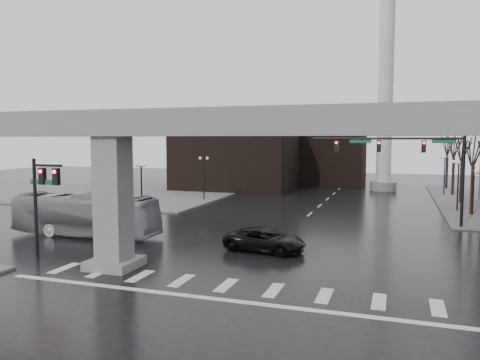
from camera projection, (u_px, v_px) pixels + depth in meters
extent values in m
plane|color=black|center=(233.00, 279.00, 23.87)|extent=(160.00, 160.00, 0.00)
cube|color=slate|center=(145.00, 189.00, 66.11)|extent=(28.00, 36.00, 0.15)
cube|color=gray|center=(233.00, 122.00, 23.17)|extent=(48.00, 2.20, 1.40)
cube|color=gray|center=(113.00, 203.00, 25.77)|extent=(1.60, 1.60, 7.30)
cube|color=gray|center=(115.00, 263.00, 26.07)|extent=(2.60, 2.60, 0.50)
cube|color=black|center=(238.00, 154.00, 67.53)|extent=(16.00, 14.00, 10.00)
cube|color=black|center=(331.00, 159.00, 73.24)|extent=(10.00, 10.00, 8.00)
cylinder|color=silver|center=(386.00, 82.00, 64.07)|extent=(2.00, 2.00, 30.00)
cylinder|color=gray|center=(383.00, 186.00, 65.33)|extent=(3.60, 3.60, 1.20)
cylinder|color=black|center=(463.00, 179.00, 37.19)|extent=(0.24, 0.24, 8.00)
cylinder|color=black|center=(385.00, 139.00, 38.82)|extent=(12.00, 0.18, 0.18)
cube|color=black|center=(424.00, 147.00, 37.93)|extent=(0.35, 0.30, 1.00)
cube|color=black|center=(379.00, 146.00, 39.04)|extent=(0.35, 0.30, 1.00)
cube|color=black|center=(336.00, 146.00, 40.15)|extent=(0.35, 0.30, 1.00)
sphere|color=#FF0C05|center=(424.00, 143.00, 37.73)|extent=(0.20, 0.20, 0.20)
cube|color=#0D5E2C|center=(444.00, 141.00, 37.41)|extent=(1.80, 0.05, 0.35)
cube|color=#0D5E2C|center=(360.00, 141.00, 39.48)|extent=(1.80, 0.05, 0.35)
cylinder|color=black|center=(36.00, 208.00, 28.15)|extent=(0.20, 0.20, 6.00)
cylinder|color=black|center=(48.00, 165.00, 27.60)|extent=(2.00, 0.14, 0.14)
cube|color=black|center=(42.00, 176.00, 27.79)|extent=(0.35, 0.30, 1.00)
cube|color=black|center=(56.00, 177.00, 27.47)|extent=(0.35, 0.30, 1.00)
cube|color=#0D5E2C|center=(41.00, 182.00, 27.85)|extent=(1.60, 0.05, 0.30)
sphere|color=silver|center=(477.00, 171.00, 32.50)|extent=(0.32, 0.32, 0.32)
cylinder|color=black|center=(458.00, 188.00, 45.80)|extent=(0.14, 0.14, 4.80)
cube|color=black|center=(459.00, 164.00, 45.59)|extent=(0.90, 0.06, 0.06)
sphere|color=silver|center=(454.00, 162.00, 45.72)|extent=(0.32, 0.32, 0.32)
sphere|color=silver|center=(464.00, 162.00, 45.43)|extent=(0.32, 0.32, 0.32)
cylinder|color=black|center=(444.00, 177.00, 59.01)|extent=(0.14, 0.14, 4.80)
cube|color=black|center=(445.00, 158.00, 58.81)|extent=(0.90, 0.06, 0.06)
sphere|color=silver|center=(441.00, 157.00, 58.93)|extent=(0.32, 0.32, 0.32)
sphere|color=silver|center=(449.00, 157.00, 58.65)|extent=(0.32, 0.32, 0.32)
cylinder|color=black|center=(142.00, 193.00, 41.17)|extent=(0.14, 0.14, 4.80)
cube|color=black|center=(141.00, 167.00, 40.96)|extent=(0.90, 0.06, 0.06)
sphere|color=silver|center=(137.00, 164.00, 41.09)|extent=(0.32, 0.32, 0.32)
sphere|color=silver|center=(146.00, 164.00, 40.80)|extent=(0.32, 0.32, 0.32)
cylinder|color=black|center=(204.00, 180.00, 54.38)|extent=(0.14, 0.14, 4.80)
cube|color=black|center=(204.00, 160.00, 54.18)|extent=(0.90, 0.06, 0.06)
sphere|color=silver|center=(200.00, 158.00, 54.30)|extent=(0.32, 0.32, 0.32)
sphere|color=silver|center=(207.00, 158.00, 54.02)|extent=(0.32, 0.32, 0.32)
cylinder|color=black|center=(242.00, 172.00, 67.60)|extent=(0.14, 0.14, 4.80)
cube|color=black|center=(242.00, 156.00, 67.39)|extent=(0.90, 0.06, 0.06)
sphere|color=silver|center=(239.00, 154.00, 67.52)|extent=(0.32, 0.32, 0.32)
sphere|color=silver|center=(245.00, 154.00, 67.23)|extent=(0.32, 0.32, 0.32)
cylinder|color=black|center=(472.00, 191.00, 43.60)|extent=(0.34, 0.34, 4.66)
cylinder|color=black|center=(474.00, 150.00, 43.26)|extent=(0.12, 1.55, 3.05)
cylinder|color=black|center=(479.00, 152.00, 43.36)|extent=(0.85, 1.16, 2.57)
cylinder|color=black|center=(461.00, 183.00, 51.14)|extent=(0.34, 0.34, 4.76)
cylinder|color=black|center=(463.00, 147.00, 50.80)|extent=(0.12, 1.59, 3.11)
cylinder|color=black|center=(467.00, 149.00, 50.90)|extent=(0.86, 1.18, 2.62)
cylinder|color=black|center=(453.00, 177.00, 58.69)|extent=(0.34, 0.34, 4.87)
cylinder|color=black|center=(454.00, 145.00, 58.34)|extent=(0.12, 1.62, 3.18)
cylinder|color=black|center=(458.00, 147.00, 58.44)|extent=(0.88, 1.20, 2.68)
cylinder|color=black|center=(447.00, 172.00, 66.24)|extent=(0.34, 0.34, 4.97)
cylinder|color=black|center=(448.00, 143.00, 65.88)|extent=(0.12, 1.65, 3.25)
cylinder|color=black|center=(451.00, 145.00, 65.98)|extent=(0.89, 1.23, 2.74)
imported|color=black|center=(265.00, 240.00, 29.81)|extent=(5.55, 3.14, 1.46)
imported|color=#999A9E|center=(85.00, 215.00, 34.45)|extent=(11.41, 2.73, 3.17)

